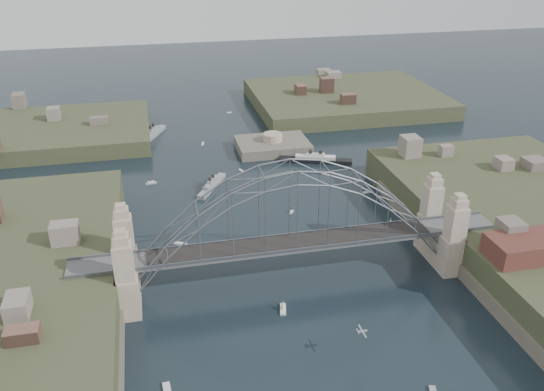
{
  "coord_description": "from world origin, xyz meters",
  "views": [
    {
      "loc": [
        -24.93,
        -91.88,
        64.51
      ],
      "look_at": [
        0.0,
        18.0,
        10.0
      ],
      "focal_mm": 37.6,
      "sensor_mm": 36.0,
      "label": 1
    }
  ],
  "objects_px": {
    "naval_cruiser_near": "(212,185)",
    "naval_cruiser_far": "(153,134)",
    "bridge": "(293,225)",
    "wharf_shed": "(540,246)",
    "fort_island": "(273,151)",
    "ocean_liner": "(315,160)"
  },
  "relations": [
    {
      "from": "fort_island",
      "to": "naval_cruiser_far",
      "type": "height_order",
      "value": "fort_island"
    },
    {
      "from": "fort_island",
      "to": "naval_cruiser_near",
      "type": "height_order",
      "value": "fort_island"
    },
    {
      "from": "ocean_liner",
      "to": "fort_island",
      "type": "bearing_deg",
      "value": 128.59
    },
    {
      "from": "bridge",
      "to": "naval_cruiser_far",
      "type": "xyz_separation_m",
      "value": [
        -24.03,
        90.64,
        -11.44
      ]
    },
    {
      "from": "wharf_shed",
      "to": "naval_cruiser_near",
      "type": "relative_size",
      "value": 1.37
    },
    {
      "from": "fort_island",
      "to": "ocean_liner",
      "type": "distance_m",
      "value": 16.24
    },
    {
      "from": "naval_cruiser_near",
      "to": "naval_cruiser_far",
      "type": "height_order",
      "value": "naval_cruiser_far"
    },
    {
      "from": "wharf_shed",
      "to": "naval_cruiser_near",
      "type": "distance_m",
      "value": 81.61
    },
    {
      "from": "fort_island",
      "to": "naval_cruiser_far",
      "type": "distance_m",
      "value": 41.54
    },
    {
      "from": "bridge",
      "to": "fort_island",
      "type": "xyz_separation_m",
      "value": [
        12.0,
        70.0,
        -12.66
      ]
    },
    {
      "from": "wharf_shed",
      "to": "naval_cruiser_far",
      "type": "bearing_deg",
      "value": 123.03
    },
    {
      "from": "wharf_shed",
      "to": "naval_cruiser_far",
      "type": "relative_size",
      "value": 1.23
    },
    {
      "from": "naval_cruiser_far",
      "to": "ocean_liner",
      "type": "bearing_deg",
      "value": -35.82
    },
    {
      "from": "bridge",
      "to": "wharf_shed",
      "type": "bearing_deg",
      "value": -17.65
    },
    {
      "from": "naval_cruiser_near",
      "to": "ocean_liner",
      "type": "height_order",
      "value": "ocean_liner"
    },
    {
      "from": "naval_cruiser_far",
      "to": "ocean_liner",
      "type": "height_order",
      "value": "naval_cruiser_far"
    },
    {
      "from": "fort_island",
      "to": "naval_cruiser_far",
      "type": "xyz_separation_m",
      "value": [
        -36.03,
        20.64,
        1.23
      ]
    },
    {
      "from": "naval_cruiser_far",
      "to": "naval_cruiser_near",
      "type": "bearing_deg",
      "value": -72.44
    },
    {
      "from": "naval_cruiser_near",
      "to": "naval_cruiser_far",
      "type": "distance_m",
      "value": 46.36
    },
    {
      "from": "fort_island",
      "to": "wharf_shed",
      "type": "height_order",
      "value": "wharf_shed"
    },
    {
      "from": "naval_cruiser_near",
      "to": "naval_cruiser_far",
      "type": "relative_size",
      "value": 0.9
    },
    {
      "from": "naval_cruiser_near",
      "to": "ocean_liner",
      "type": "xyz_separation_m",
      "value": [
        32.15,
        10.9,
        0.09
      ]
    }
  ]
}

